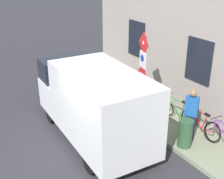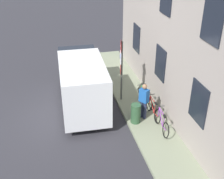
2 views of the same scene
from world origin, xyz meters
name	(u,v)px [view 1 (image 1 of 2)]	position (x,y,z in m)	size (l,w,h in m)	color
ground_plane	(89,160)	(0.00, 0.00, 0.00)	(80.00, 80.00, 0.00)	#2D2C32
sidewalk_slab	(173,128)	(3.37, 0.00, 0.07)	(1.82, 14.93, 0.14)	gray
building_facade	(212,20)	(4.63, 0.00, 3.72)	(0.75, 12.93, 7.44)	gray
sign_post_stacked	(143,67)	(2.66, 0.98, 2.15)	(0.20, 0.55, 3.12)	#474C47
delivery_van	(93,102)	(0.76, 1.01, 1.33)	(2.22, 5.41, 2.50)	white
bicycle_red	(200,124)	(3.73, -0.83, 0.51)	(0.46, 1.71, 0.89)	black
bicycle_green	(178,112)	(3.73, 0.22, 0.51)	(0.47, 1.72, 0.89)	black
pedestrian	(191,113)	(3.25, -0.83, 1.07)	(0.44, 0.48, 1.72)	#262B47
litter_bin	(185,133)	(2.81, -1.09, 0.59)	(0.44, 0.44, 0.90)	#2D5133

